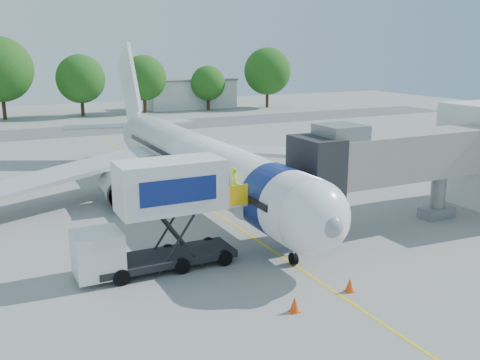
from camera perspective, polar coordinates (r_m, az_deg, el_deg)
name	(u,v)px	position (r m, az deg, el deg)	size (l,w,h in m)	color
ground	(218,214)	(35.69, -2.39, -3.67)	(160.00, 160.00, 0.00)	gray
guidance_line	(218,214)	(35.69, -2.39, -3.66)	(0.15, 70.00, 0.01)	yellow
taxiway_strip	(91,130)	(75.18, -15.59, 5.16)	(120.00, 10.00, 0.01)	#59595B
aircraft	(194,160)	(38.63, -4.93, 2.17)	(34.17, 37.73, 11.35)	white
jet_bridge	(387,159)	(33.11, 15.39, 2.21)	(13.90, 3.20, 6.60)	#9E9487
catering_hiloader	(158,216)	(26.49, -8.69, -3.85)	(8.57, 2.44, 5.50)	black
ground_tug	(414,285)	(24.80, 18.03, -10.62)	(3.78, 2.20, 1.44)	silver
safety_cone_a	(295,305)	(23.05, 5.84, -13.09)	(0.43, 0.43, 0.69)	#F5460C
safety_cone_b	(350,285)	(25.16, 11.62, -10.93)	(0.42, 0.42, 0.67)	#F5460C
outbuilding_right	(190,93)	(100.08, -5.39, 9.19)	(16.40, 7.40, 5.30)	silver
tree_c	(0,69)	(90.28, -24.23, 10.71)	(9.84, 9.84, 12.55)	#382314
tree_d	(81,79)	(90.47, -16.64, 10.30)	(7.74, 7.74, 9.86)	#382314
tree_e	(144,78)	(93.17, -10.22, 10.67)	(7.59, 7.59, 9.67)	#382314
tree_f	(208,83)	(96.37, -3.44, 10.28)	(6.12, 6.12, 7.80)	#382314
tree_g	(267,71)	(100.10, 2.95, 11.51)	(8.57, 8.57, 10.92)	#382314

